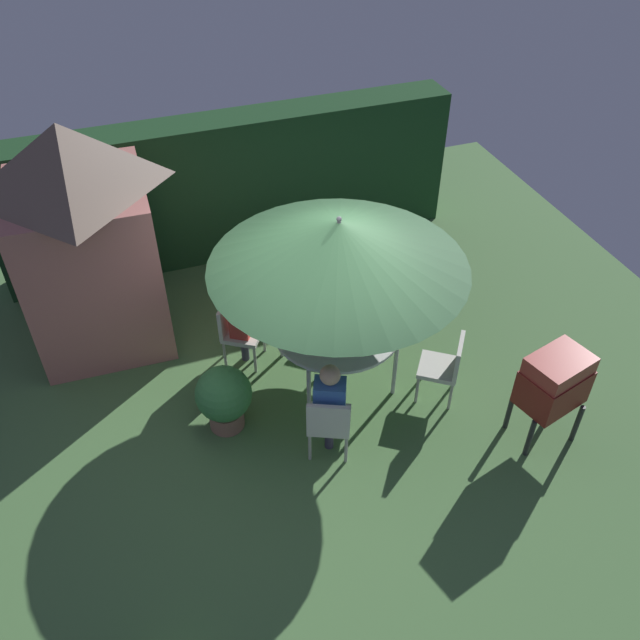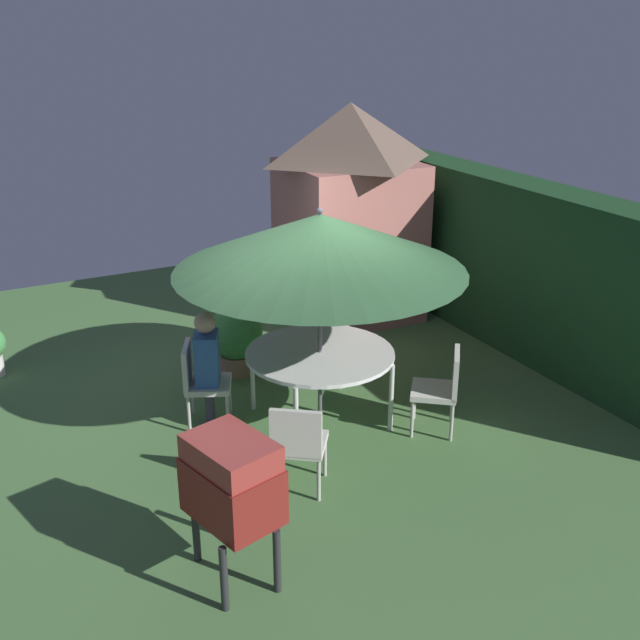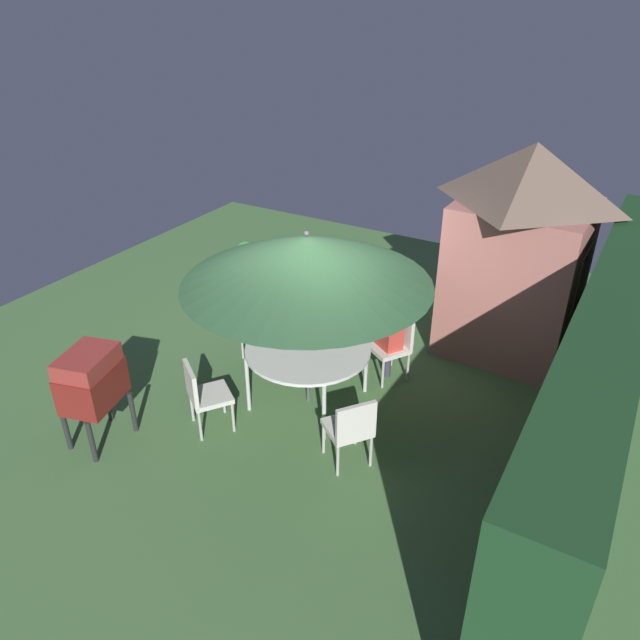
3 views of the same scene
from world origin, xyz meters
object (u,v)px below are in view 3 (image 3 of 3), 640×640
at_px(patio_table, 308,351).
at_px(person_in_red, 390,327).
at_px(chair_toward_house, 351,427).
at_px(potted_plant_by_shed, 246,255).
at_px(garden_shed, 520,251).
at_px(chair_toward_hedge, 203,393).
at_px(person_in_blue, 260,312).
at_px(bbq_grill, 91,380).
at_px(patio_umbrella, 307,260).
at_px(chair_far_side, 257,326).
at_px(chair_near_shed, 394,342).
at_px(potted_plant_by_grill, 340,314).

bearing_deg(patio_table, person_in_red, 147.27).
xyz_separation_m(chair_toward_house, potted_plant_by_shed, (-3.56, -4.03, -0.16)).
distance_m(garden_shed, chair_toward_hedge, 4.64).
bearing_deg(person_in_blue, potted_plant_by_shed, -139.62).
distance_m(patio_table, bbq_grill, 2.54).
bearing_deg(bbq_grill, patio_umbrella, 137.69).
relative_size(patio_table, bbq_grill, 1.30).
bearing_deg(patio_umbrella, chair_toward_house, 52.44).
xyz_separation_m(patio_table, bbq_grill, (1.87, -1.71, 0.10)).
relative_size(patio_umbrella, chair_far_side, 3.27).
bearing_deg(person_in_red, potted_plant_by_shed, -115.74).
bearing_deg(chair_near_shed, bbq_grill, -39.08).
xyz_separation_m(chair_far_side, potted_plant_by_grill, (-0.98, 0.79, -0.05)).
bearing_deg(garden_shed, potted_plant_by_grill, -62.96).
height_order(patio_umbrella, chair_toward_hedge, patio_umbrella).
bearing_deg(patio_umbrella, chair_far_side, -114.44).
xyz_separation_m(chair_toward_hedge, potted_plant_by_shed, (-3.87, -2.23, -0.16)).
xyz_separation_m(patio_table, chair_near_shed, (-1.08, 0.70, -0.23)).
bearing_deg(potted_plant_by_shed, patio_table, 47.36).
distance_m(garden_shed, chair_toward_house, 3.63).
bearing_deg(chair_near_shed, chair_toward_house, 9.70).
bearing_deg(garden_shed, person_in_blue, -53.61).
relative_size(garden_shed, patio_table, 1.92).
relative_size(garden_shed, chair_near_shed, 3.32).
distance_m(chair_near_shed, person_in_red, 0.28).
bearing_deg(patio_table, person_in_blue, -114.44).
bearing_deg(garden_shed, bbq_grill, -38.17).
xyz_separation_m(garden_shed, person_in_blue, (2.13, -2.89, -0.74)).
bearing_deg(potted_plant_by_grill, bbq_grill, -21.74).
height_order(potted_plant_by_shed, person_in_blue, person_in_blue).
xyz_separation_m(patio_table, potted_plant_by_grill, (-1.50, -0.36, -0.28)).
relative_size(potted_plant_by_shed, person_in_blue, 0.50).
bearing_deg(chair_near_shed, patio_table, -32.73).
relative_size(patio_table, person_in_blue, 1.24).
xyz_separation_m(chair_far_side, chair_toward_hedge, (1.61, 0.36, 0.00)).
xyz_separation_m(chair_near_shed, chair_far_side, (0.56, -1.84, 0.00)).
height_order(patio_table, potted_plant_by_grill, potted_plant_by_grill).
relative_size(chair_near_shed, potted_plant_by_shed, 1.43).
distance_m(patio_umbrella, chair_toward_house, 1.94).
height_order(chair_near_shed, potted_plant_by_shed, chair_near_shed).
xyz_separation_m(chair_toward_house, person_in_red, (-1.79, -0.36, 0.26)).
distance_m(chair_near_shed, person_in_blue, 1.88).
bearing_deg(chair_toward_house, bbq_grill, -68.10).
bearing_deg(potted_plant_by_shed, bbq_grill, 15.76).
height_order(patio_umbrella, chair_far_side, patio_umbrella).
distance_m(garden_shed, person_in_red, 2.12).
xyz_separation_m(patio_table, chair_toward_hedge, (1.09, -0.79, -0.23)).
distance_m(potted_plant_by_shed, person_in_blue, 3.04).
bearing_deg(chair_toward_hedge, chair_near_shed, 145.76).
bearing_deg(chair_near_shed, chair_far_side, -73.01).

